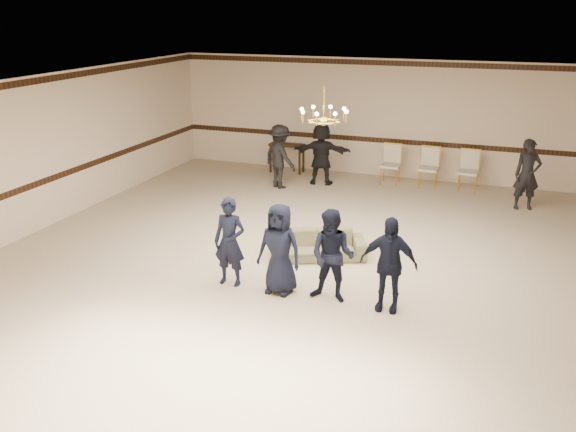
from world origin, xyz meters
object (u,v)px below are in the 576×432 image
adult_left (280,157)px  banquet_chair_mid (429,168)px  banquet_chair_right (468,172)px  adult_mid (321,154)px  settee (318,245)px  banquet_chair_left (390,165)px  console_table (287,158)px  chandelier (324,103)px  adult_right (527,175)px  boy_a (230,242)px  boy_c (332,256)px  boy_d (388,264)px  boy_b (280,249)px

adult_left → banquet_chair_mid: (3.63, 1.33, -0.31)m
banquet_chair_right → adult_mid: bearing=-164.7°
settee → banquet_chair_left: size_ratio=1.72×
console_table → adult_mid: bearing=-34.2°
settee → banquet_chair_right: 5.97m
banquet_chair_right → console_table: (-5.00, 0.20, -0.11)m
chandelier → banquet_chair_left: chandelier is taller
adult_left → console_table: size_ratio=1.68×
chandelier → banquet_chair_right: (2.29, 5.23, -2.36)m
settee → adult_right: bearing=28.0°
settee → adult_mid: bearing=83.6°
adult_left → adult_right: same height
banquet_chair_mid → banquet_chair_right: (1.00, 0.00, 0.00)m
banquet_chair_right → boy_a: bearing=-109.3°
boy_c → settee: bearing=117.0°
boy_a → boy_d: (2.70, 0.00, 0.00)m
boy_b → banquet_chair_right: bearing=75.2°
boy_b → chandelier: bearing=89.9°
chandelier → banquet_chair_right: 6.18m
boy_c → banquet_chair_right: size_ratio=1.48×
chandelier → boy_b: size_ratio=0.61×
banquet_chair_left → chandelier: bearing=-91.8°
chandelier → boy_a: chandelier is taller
chandelier → boy_c: (0.76, -1.90, -2.11)m
adult_left → adult_mid: 1.14m
chandelier → adult_left: bearing=120.9°
boy_d → banquet_chair_mid: (-0.37, 7.13, -0.25)m
boy_a → adult_mid: adult_mid is taller
settee → boy_d: bearing=-67.5°
chandelier → boy_a: 3.02m
adult_left → banquet_chair_mid: size_ratio=1.59×
settee → adult_mid: 5.13m
chandelier → adult_mid: size_ratio=0.57×
boy_d → adult_mid: bearing=115.0°
adult_right → banquet_chair_left: bearing=146.6°
chandelier → banquet_chair_mid: (1.29, 5.23, -2.36)m
boy_c → boy_b: bearing=-177.7°
boy_a → console_table: size_ratio=1.56×
settee → banquet_chair_right: bearing=44.7°
banquet_chair_mid → boy_d: bearing=-82.8°
boy_a → chandelier: bearing=61.1°
banquet_chair_left → banquet_chair_right: same height
boy_d → banquet_chair_left: 7.27m
boy_b → adult_mid: size_ratio=0.93×
settee → banquet_chair_left: (0.27, 5.51, 0.26)m
boy_a → boy_b: same height
chandelier → boy_a: bearing=-118.6°
banquet_chair_mid → adult_mid: bearing=-162.8°
boy_b → settee: 1.70m
banquet_chair_mid → console_table: 4.01m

